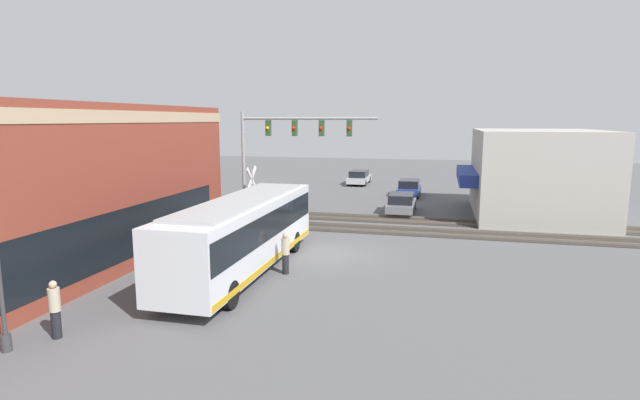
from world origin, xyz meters
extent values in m
plane|color=#565659|center=(0.00, 0.00, 0.00)|extent=(120.00, 120.00, 0.00)
cube|color=brown|center=(-5.45, 13.12, 3.55)|extent=(19.63, 11.24, 7.09)
cube|color=tan|center=(-5.45, 7.65, 6.54)|extent=(19.83, 0.36, 0.50)
cube|color=black|center=(-5.45, 7.55, 1.70)|extent=(16.49, 0.12, 2.20)
cube|color=#B2ADA3|center=(13.09, -11.41, 2.87)|extent=(11.09, 7.83, 5.75)
cube|color=navy|center=(13.09, -6.95, 2.60)|extent=(7.76, 1.20, 0.80)
cube|color=silver|center=(-3.60, 2.80, 1.74)|extent=(11.70, 2.55, 2.64)
cube|color=black|center=(-3.60, 2.80, 2.14)|extent=(11.47, 2.59, 1.11)
cube|color=gold|center=(-3.60, 2.80, 0.59)|extent=(11.47, 2.58, 0.24)
cube|color=#A5A8AA|center=(-3.60, 2.80, 3.12)|extent=(9.95, 2.17, 0.12)
cylinder|color=black|center=(0.06, 2.80, 0.50)|extent=(1.00, 2.57, 1.00)
cylinder|color=black|center=(-7.65, 2.80, 0.50)|extent=(1.00, 2.57, 1.00)
cylinder|color=gray|center=(4.90, 6.24, 3.45)|extent=(0.20, 0.20, 6.90)
cylinder|color=gray|center=(4.90, 2.26, 6.50)|extent=(0.16, 7.97, 0.16)
cube|color=#284723|center=(4.90, 4.65, 5.95)|extent=(0.30, 0.27, 0.90)
sphere|color=yellow|center=(4.73, 4.65, 5.95)|extent=(0.20, 0.20, 0.20)
cube|color=#284723|center=(4.90, 3.05, 5.95)|extent=(0.30, 0.27, 0.90)
sphere|color=red|center=(4.73, 3.05, 5.95)|extent=(0.20, 0.20, 0.20)
cube|color=#284723|center=(4.90, 1.46, 5.95)|extent=(0.30, 0.27, 0.90)
sphere|color=red|center=(4.73, 1.46, 5.95)|extent=(0.20, 0.20, 0.20)
cube|color=#284723|center=(4.90, -0.13, 5.95)|extent=(0.30, 0.27, 0.90)
sphere|color=red|center=(4.73, -0.13, 5.95)|extent=(0.20, 0.20, 0.20)
cylinder|color=gray|center=(3.56, 5.21, 1.80)|extent=(0.14, 0.14, 3.60)
cube|color=white|center=(3.56, 5.21, 3.10)|extent=(1.41, 0.06, 1.41)
cube|color=white|center=(3.56, 5.21, 3.10)|extent=(1.41, 0.06, 1.41)
cylinder|color=#38383A|center=(3.56, 5.21, 2.30)|extent=(0.08, 0.90, 0.08)
sphere|color=red|center=(3.51, 4.76, 2.30)|extent=(0.28, 0.28, 0.28)
sphere|color=red|center=(3.51, 5.66, 2.30)|extent=(0.28, 0.28, 0.28)
cylinder|color=#38383A|center=(-12.11, 6.45, 0.25)|extent=(0.28, 0.28, 0.50)
cube|color=#332D28|center=(6.00, 0.00, 0.01)|extent=(2.60, 60.00, 0.03)
cube|color=#6B6056|center=(5.28, 0.00, 0.07)|extent=(0.07, 60.00, 0.15)
cube|color=#6B6056|center=(6.72, 0.00, 0.07)|extent=(0.07, 60.00, 0.15)
cube|color=#332D28|center=(9.20, 0.00, 0.01)|extent=(2.60, 60.00, 0.03)
cube|color=#6B6056|center=(8.48, 0.00, 0.07)|extent=(0.07, 60.00, 0.15)
cube|color=#6B6056|center=(9.92, 0.00, 0.07)|extent=(0.07, 60.00, 0.15)
cube|color=slate|center=(11.84, -2.60, 0.51)|extent=(4.57, 1.80, 0.50)
cube|color=black|center=(11.62, -2.60, 1.06)|extent=(2.51, 1.62, 0.62)
cylinder|color=black|center=(13.26, -2.60, 0.32)|extent=(0.64, 1.82, 0.64)
cylinder|color=black|center=(10.43, -2.60, 0.32)|extent=(0.64, 1.82, 0.64)
cube|color=navy|center=(19.95, -2.60, 0.51)|extent=(4.60, 1.80, 0.52)
cube|color=black|center=(19.72, -2.60, 1.09)|extent=(2.53, 1.62, 0.63)
cylinder|color=black|center=(21.38, -2.60, 0.32)|extent=(0.64, 1.82, 0.64)
cylinder|color=black|center=(18.52, -2.60, 0.32)|extent=(0.64, 1.82, 0.64)
cube|color=#B7B7BC|center=(26.60, 2.80, 0.52)|extent=(4.79, 1.80, 0.52)
cube|color=black|center=(26.36, 2.80, 1.09)|extent=(2.64, 1.62, 0.63)
cylinder|color=black|center=(28.09, 2.80, 0.32)|extent=(0.64, 1.82, 0.64)
cylinder|color=black|center=(25.12, 2.80, 0.32)|extent=(0.64, 1.82, 0.64)
cylinder|color=black|center=(-3.43, 1.01, 0.42)|extent=(0.28, 0.28, 0.84)
cylinder|color=#B2A58C|center=(-3.43, 1.01, 1.19)|extent=(0.34, 0.34, 0.70)
sphere|color=tan|center=(-3.43, 1.01, 1.65)|extent=(0.23, 0.23, 0.23)
cylinder|color=black|center=(-11.04, 5.72, 0.42)|extent=(0.28, 0.28, 0.84)
cylinder|color=#B2A58C|center=(-11.04, 5.72, 1.19)|extent=(0.34, 0.34, 0.70)
sphere|color=tan|center=(-11.04, 5.72, 1.66)|extent=(0.23, 0.23, 0.23)
camera|label=1|loc=(-22.78, -5.22, 6.43)|focal=28.00mm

